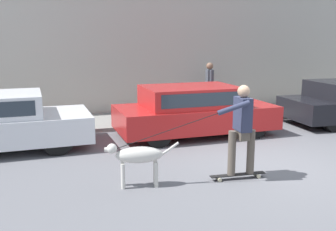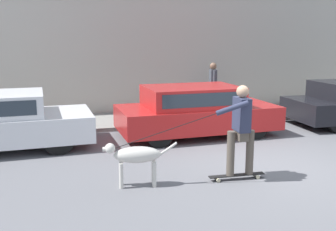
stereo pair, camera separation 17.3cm
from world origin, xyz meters
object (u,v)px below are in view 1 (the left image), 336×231
(skateboarder, at_px, (241,126))
(pedestrian_with_bag, at_px, (209,85))
(parked_car_1, at_px, (194,111))
(dog, at_px, (137,157))

(skateboarder, height_order, pedestrian_with_bag, pedestrian_with_bag)
(parked_car_1, relative_size, dog, 3.27)
(parked_car_1, distance_m, dog, 3.76)
(parked_car_1, distance_m, skateboarder, 3.27)
(dog, distance_m, pedestrian_with_bag, 6.51)
(dog, bearing_deg, skateboarder, -176.22)
(parked_car_1, xyz_separation_m, skateboarder, (-0.34, -3.23, 0.33))
(dog, relative_size, skateboarder, 0.46)
(parked_car_1, relative_size, pedestrian_with_bag, 2.55)
(dog, height_order, pedestrian_with_bag, pedestrian_with_bag)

